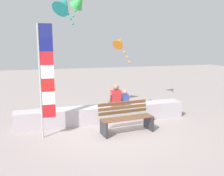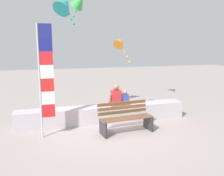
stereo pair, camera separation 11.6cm
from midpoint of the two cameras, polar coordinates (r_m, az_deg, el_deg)
name	(u,v)px [view 2 (the right image)]	position (r m, az deg, el deg)	size (l,w,h in m)	color
ground_plane	(111,130)	(7.60, 0.20, -9.85)	(40.00, 40.00, 0.00)	gray
seawall_ledge	(103,114)	(8.33, -1.60, -6.05)	(5.73, 0.61, 0.55)	#B8AFB5
park_bench	(125,118)	(7.37, 3.59, -7.08)	(1.65, 0.75, 0.88)	brown
person_adult	(116,97)	(8.31, 1.33, -2.11)	(0.47, 0.35, 0.73)	brown
person_child	(125,99)	(8.43, 3.44, -2.55)	(0.33, 0.24, 0.51)	brown
flag_banner	(44,76)	(6.89, -15.05, 2.82)	(0.40, 0.05, 3.14)	#B7B7BC
kite_teal	(64,5)	(9.85, -10.70, 18.56)	(1.10, 1.11, 1.21)	teal
kite_green	(80,1)	(8.95, -7.14, 19.57)	(0.77, 0.83, 0.92)	green
kite_orange	(120,42)	(9.04, 2.29, 10.62)	(0.67, 0.67, 1.03)	orange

